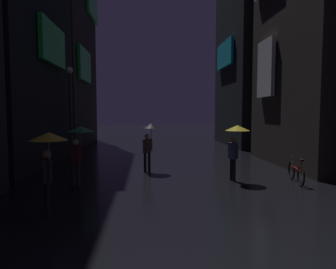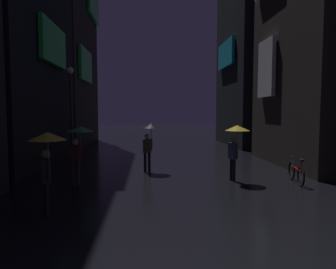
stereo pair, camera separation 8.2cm
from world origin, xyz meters
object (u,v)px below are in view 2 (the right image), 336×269
object	(u,v)px
streetlamp_left_far	(71,101)
pedestrian_midstreet_centre_yellow	(236,137)
bicycle_parked_at_storefront	(296,173)
pedestrian_foreground_right_yellow	(47,150)
pedestrian_foreground_left_green	(79,139)
pedestrian_far_right_black	(150,134)

from	to	relation	value
streetlamp_left_far	pedestrian_midstreet_centre_yellow	bearing A→B (deg)	-37.57
bicycle_parked_at_storefront	pedestrian_foreground_right_yellow	bearing A→B (deg)	-158.74
pedestrian_midstreet_centre_yellow	streetlamp_left_far	xyz separation A→B (m)	(-7.43, 5.71, 1.52)
pedestrian_foreground_left_green	pedestrian_far_right_black	distance (m)	3.41
streetlamp_left_far	pedestrian_foreground_right_yellow	bearing A→B (deg)	-79.53
pedestrian_midstreet_centre_yellow	pedestrian_far_right_black	distance (m)	3.76
pedestrian_foreground_right_yellow	streetlamp_left_far	xyz separation A→B (m)	(-1.70, 9.17, 1.52)
pedestrian_midstreet_centre_yellow	bicycle_parked_at_storefront	size ratio (longest dim) A/B	1.18
streetlamp_left_far	pedestrian_foreground_left_green	bearing A→B (deg)	-73.81
pedestrian_midstreet_centre_yellow	pedestrian_foreground_left_green	xyz separation A→B (m)	(-5.68, -0.29, 0.00)
pedestrian_midstreet_centre_yellow	pedestrian_far_right_black	world-z (taller)	same
pedestrian_foreground_left_green	bicycle_parked_at_storefront	xyz separation A→B (m)	(7.85, -0.09, -1.28)
pedestrian_foreground_right_yellow	pedestrian_far_right_black	xyz separation A→B (m)	(2.55, 5.48, 0.00)
pedestrian_midstreet_centre_yellow	streetlamp_left_far	world-z (taller)	streetlamp_left_far
pedestrian_foreground_left_green	streetlamp_left_far	distance (m)	6.43
pedestrian_foreground_right_yellow	bicycle_parked_at_storefront	bearing A→B (deg)	21.26
pedestrian_midstreet_centre_yellow	pedestrian_far_right_black	bearing A→B (deg)	147.60
pedestrian_midstreet_centre_yellow	pedestrian_foreground_right_yellow	distance (m)	6.69
bicycle_parked_at_storefront	streetlamp_left_far	xyz separation A→B (m)	(-9.60, 6.10, 2.80)
pedestrian_foreground_right_yellow	pedestrian_foreground_left_green	size ratio (longest dim) A/B	1.00
pedestrian_foreground_right_yellow	pedestrian_far_right_black	size ratio (longest dim) A/B	1.00
pedestrian_far_right_black	bicycle_parked_at_storefront	xyz separation A→B (m)	(5.35, -2.40, -1.28)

